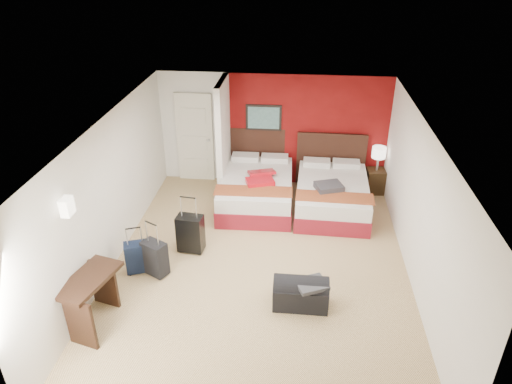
# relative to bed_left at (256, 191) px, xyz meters

# --- Properties ---
(ground) EXTENTS (6.50, 6.50, 0.00)m
(ground) POSITION_rel_bed_left_xyz_m (0.26, -2.13, -0.32)
(ground) COLOR #D1B580
(ground) RESTS_ON ground
(room_walls) EXTENTS (5.02, 6.52, 2.50)m
(room_walls) POSITION_rel_bed_left_xyz_m (-1.15, -0.71, 0.94)
(room_walls) COLOR white
(room_walls) RESTS_ON ground
(red_accent_panel) EXTENTS (3.50, 0.04, 2.50)m
(red_accent_panel) POSITION_rel_bed_left_xyz_m (1.01, 1.10, 0.93)
(red_accent_panel) COLOR maroon
(red_accent_panel) RESTS_ON ground
(partition_wall) EXTENTS (0.12, 1.20, 2.50)m
(partition_wall) POSITION_rel_bed_left_xyz_m (-0.74, 0.48, 0.93)
(partition_wall) COLOR silver
(partition_wall) RESTS_ON ground
(entry_door) EXTENTS (0.82, 0.06, 2.05)m
(entry_door) POSITION_rel_bed_left_xyz_m (-1.49, 1.07, 0.71)
(entry_door) COLOR silver
(entry_door) RESTS_ON ground
(bed_left) EXTENTS (1.53, 2.15, 0.64)m
(bed_left) POSITION_rel_bed_left_xyz_m (0.00, 0.00, 0.00)
(bed_left) COLOR silver
(bed_left) RESTS_ON ground
(bed_right) EXTENTS (1.51, 2.11, 0.62)m
(bed_right) POSITION_rel_bed_left_xyz_m (1.56, -0.08, -0.01)
(bed_right) COLOR white
(bed_right) RESTS_ON ground
(red_suitcase_open) EXTENTS (0.74, 0.88, 0.09)m
(red_suitcase_open) POSITION_rel_bed_left_xyz_m (0.10, -0.10, 0.36)
(red_suitcase_open) COLOR #B40F1A
(red_suitcase_open) RESTS_ON bed_left
(jacket_bundle) EXTENTS (0.61, 0.55, 0.12)m
(jacket_bundle) POSITION_rel_bed_left_xyz_m (1.46, -0.38, 0.36)
(jacket_bundle) COLOR #3B3A3F
(jacket_bundle) RESTS_ON bed_right
(nightstand) EXTENTS (0.41, 0.41, 0.54)m
(nightstand) POSITION_rel_bed_left_xyz_m (2.55, 0.80, -0.05)
(nightstand) COLOR black
(nightstand) RESTS_ON ground
(table_lamp) EXTENTS (0.35, 0.35, 0.53)m
(table_lamp) POSITION_rel_bed_left_xyz_m (2.55, 0.80, 0.48)
(table_lamp) COLOR silver
(table_lamp) RESTS_ON nightstand
(suitcase_black) EXTENTS (0.48, 0.34, 0.68)m
(suitcase_black) POSITION_rel_bed_left_xyz_m (-1.00, -1.80, 0.02)
(suitcase_black) COLOR black
(suitcase_black) RESTS_ON ground
(suitcase_charcoal) EXTENTS (0.47, 0.41, 0.59)m
(suitcase_charcoal) POSITION_rel_bed_left_xyz_m (-1.44, -2.53, -0.02)
(suitcase_charcoal) COLOR black
(suitcase_charcoal) RESTS_ON ground
(suitcase_navy) EXTENTS (0.44, 0.35, 0.53)m
(suitcase_navy) POSITION_rel_bed_left_xyz_m (-1.76, -2.49, -0.05)
(suitcase_navy) COLOR black
(suitcase_navy) RESTS_ON ground
(duffel_bag) EXTENTS (0.83, 0.45, 0.42)m
(duffel_bag) POSITION_rel_bed_left_xyz_m (0.96, -3.06, -0.11)
(duffel_bag) COLOR black
(duffel_bag) RESTS_ON ground
(jacket_draped) EXTENTS (0.55, 0.52, 0.06)m
(jacket_draped) POSITION_rel_bed_left_xyz_m (1.11, -3.11, 0.13)
(jacket_draped) COLOR #38393D
(jacket_draped) RESTS_ON duffel_bag
(desk) EXTENTS (0.74, 1.09, 0.83)m
(desk) POSITION_rel_bed_left_xyz_m (-1.99, -3.73, 0.10)
(desk) COLOR black
(desk) RESTS_ON ground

